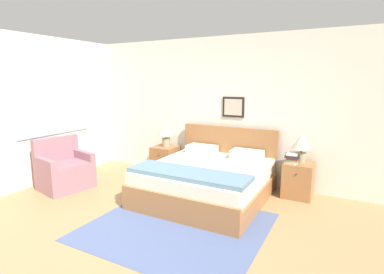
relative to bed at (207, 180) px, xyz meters
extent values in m
plane|color=#99754C|center=(-0.18, -1.84, -0.29)|extent=(16.00, 16.00, 0.00)
cube|color=silver|center=(-0.18, 1.02, 1.01)|extent=(7.88, 0.06, 2.60)
cube|color=black|center=(0.05, 0.98, 1.07)|extent=(0.40, 0.02, 0.36)
cube|color=#B2A893|center=(0.05, 0.97, 1.07)|extent=(0.33, 0.00, 0.29)
cube|color=silver|center=(-2.95, -0.43, 1.01)|extent=(0.06, 5.24, 2.60)
cube|color=#9EBCDB|center=(-2.91, -0.43, 1.04)|extent=(0.02, 1.49, 0.96)
cube|color=#47567F|center=(0.08, -1.05, -0.29)|extent=(2.15, 1.93, 0.01)
cube|color=#936038|center=(0.00, -0.02, -0.15)|extent=(1.76, 1.90, 0.28)
cube|color=#936038|center=(0.00, -0.94, 0.03)|extent=(1.76, 0.06, 0.08)
cube|color=beige|center=(0.00, -0.02, 0.11)|extent=(1.69, 1.83, 0.26)
cube|color=#936038|center=(0.00, 0.90, 0.48)|extent=(1.76, 0.06, 0.48)
cube|color=slate|center=(0.00, -0.61, 0.27)|extent=(1.73, 0.53, 0.06)
cube|color=beige|center=(-0.42, 0.67, 0.31)|extent=(0.52, 0.32, 0.14)
cube|color=beige|center=(0.42, 0.67, 0.31)|extent=(0.52, 0.32, 0.14)
cube|color=#8E606B|center=(-2.31, -0.76, -0.07)|extent=(0.82, 0.90, 0.46)
cube|color=#8E606B|center=(-2.58, -0.71, 0.37)|extent=(0.28, 0.78, 0.41)
cube|color=#8E606B|center=(-2.24, -0.43, 0.23)|extent=(0.67, 0.24, 0.14)
cube|color=#8E606B|center=(-2.38, -1.09, 0.23)|extent=(0.67, 0.24, 0.14)
cube|color=#936038|center=(-1.26, 0.72, -0.02)|extent=(0.44, 0.43, 0.56)
sphere|color=#332D28|center=(-1.26, 0.50, 0.14)|extent=(0.02, 0.02, 0.02)
cube|color=#936038|center=(1.26, 0.72, -0.02)|extent=(0.44, 0.43, 0.56)
sphere|color=#332D28|center=(1.26, 0.50, 0.14)|extent=(0.02, 0.02, 0.02)
cylinder|color=gray|center=(-1.24, 0.75, 0.35)|extent=(0.16, 0.16, 0.16)
cylinder|color=gray|center=(-1.24, 0.75, 0.46)|extent=(0.02, 0.02, 0.06)
cone|color=beige|center=(-1.24, 0.75, 0.61)|extent=(0.28, 0.28, 0.25)
cylinder|color=gray|center=(1.27, 0.75, 0.35)|extent=(0.16, 0.16, 0.16)
cylinder|color=gray|center=(1.27, 0.75, 0.46)|extent=(0.02, 0.02, 0.06)
cone|color=beige|center=(1.27, 0.75, 0.61)|extent=(0.28, 0.28, 0.25)
cube|color=beige|center=(1.16, 0.68, 0.28)|extent=(0.21, 0.28, 0.04)
cube|color=#4C7551|center=(1.16, 0.68, 0.31)|extent=(0.19, 0.26, 0.03)
cube|color=#B7332D|center=(1.16, 0.68, 0.34)|extent=(0.18, 0.23, 0.03)
cube|color=#232328|center=(1.16, 0.68, 0.38)|extent=(0.24, 0.27, 0.04)
cube|color=silver|center=(1.16, 0.68, 0.41)|extent=(0.16, 0.26, 0.03)
camera|label=1|loc=(1.91, -4.07, 1.53)|focal=28.00mm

